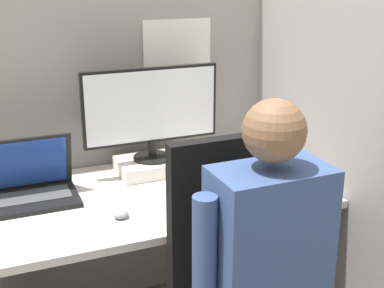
{
  "coord_description": "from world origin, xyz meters",
  "views": [
    {
      "loc": [
        -0.6,
        -1.53,
        1.58
      ],
      "look_at": [
        0.1,
        0.19,
        0.96
      ],
      "focal_mm": 50.0,
      "sensor_mm": 36.0,
      "label": 1
    }
  ],
  "objects_px": {
    "monitor": "(151,109)",
    "coffee_mug": "(237,150)",
    "person": "(276,281)",
    "paper_box": "(153,165)",
    "laptop": "(29,189)",
    "carrot_toy": "(227,196)",
    "stapler": "(285,175)"
  },
  "relations": [
    {
      "from": "paper_box",
      "to": "laptop",
      "type": "distance_m",
      "value": 0.55
    },
    {
      "from": "stapler",
      "to": "carrot_toy",
      "type": "distance_m",
      "value": 0.33
    },
    {
      "from": "monitor",
      "to": "person",
      "type": "bearing_deg",
      "value": -87.14
    },
    {
      "from": "coffee_mug",
      "to": "person",
      "type": "bearing_deg",
      "value": -110.9
    },
    {
      "from": "coffee_mug",
      "to": "monitor",
      "type": "bearing_deg",
      "value": -178.8
    },
    {
      "from": "laptop",
      "to": "coffee_mug",
      "type": "distance_m",
      "value": 0.97
    },
    {
      "from": "paper_box",
      "to": "stapler",
      "type": "distance_m",
      "value": 0.58
    },
    {
      "from": "paper_box",
      "to": "stapler",
      "type": "xyz_separation_m",
      "value": [
        0.49,
        -0.32,
        -0.01
      ]
    },
    {
      "from": "carrot_toy",
      "to": "coffee_mug",
      "type": "height_order",
      "value": "coffee_mug"
    },
    {
      "from": "laptop",
      "to": "coffee_mug",
      "type": "height_order",
      "value": "laptop"
    },
    {
      "from": "monitor",
      "to": "laptop",
      "type": "height_order",
      "value": "monitor"
    },
    {
      "from": "stapler",
      "to": "carrot_toy",
      "type": "xyz_separation_m",
      "value": [
        -0.32,
        -0.08,
        -0.01
      ]
    },
    {
      "from": "stapler",
      "to": "laptop",
      "type": "bearing_deg",
      "value": 168.29
    },
    {
      "from": "paper_box",
      "to": "coffee_mug",
      "type": "bearing_deg",
      "value": 1.59
    },
    {
      "from": "monitor",
      "to": "coffee_mug",
      "type": "xyz_separation_m",
      "value": [
        0.42,
        0.01,
        -0.24
      ]
    },
    {
      "from": "laptop",
      "to": "person",
      "type": "distance_m",
      "value": 1.05
    },
    {
      "from": "person",
      "to": "monitor",
      "type": "bearing_deg",
      "value": 92.86
    },
    {
      "from": "monitor",
      "to": "coffee_mug",
      "type": "relative_size",
      "value": 6.42
    },
    {
      "from": "person",
      "to": "coffee_mug",
      "type": "height_order",
      "value": "person"
    },
    {
      "from": "stapler",
      "to": "coffee_mug",
      "type": "height_order",
      "value": "coffee_mug"
    },
    {
      "from": "monitor",
      "to": "stapler",
      "type": "xyz_separation_m",
      "value": [
        0.49,
        -0.32,
        -0.26
      ]
    },
    {
      "from": "person",
      "to": "coffee_mug",
      "type": "relative_size",
      "value": 13.38
    },
    {
      "from": "monitor",
      "to": "paper_box",
      "type": "bearing_deg",
      "value": -90.0
    },
    {
      "from": "paper_box",
      "to": "laptop",
      "type": "height_order",
      "value": "laptop"
    },
    {
      "from": "monitor",
      "to": "carrot_toy",
      "type": "height_order",
      "value": "monitor"
    },
    {
      "from": "paper_box",
      "to": "person",
      "type": "relative_size",
      "value": 0.25
    },
    {
      "from": "paper_box",
      "to": "laptop",
      "type": "relative_size",
      "value": 0.85
    },
    {
      "from": "paper_box",
      "to": "monitor",
      "type": "xyz_separation_m",
      "value": [
        -0.0,
        0.0,
        0.26
      ]
    },
    {
      "from": "paper_box",
      "to": "person",
      "type": "distance_m",
      "value": 0.97
    },
    {
      "from": "laptop",
      "to": "coffee_mug",
      "type": "relative_size",
      "value": 3.88
    },
    {
      "from": "monitor",
      "to": "laptop",
      "type": "relative_size",
      "value": 1.65
    },
    {
      "from": "monitor",
      "to": "carrot_toy",
      "type": "distance_m",
      "value": 0.51
    }
  ]
}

